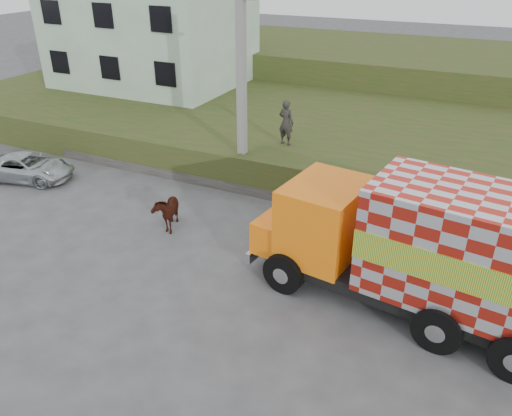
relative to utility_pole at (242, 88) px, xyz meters
The scene contains 10 objects.
ground 6.23m from the utility_pole, 77.74° to the right, with size 120.00×120.00×0.00m, color #474749.
embankment 6.42m from the utility_pole, 79.51° to the left, with size 40.00×12.00×1.50m, color #294818.
embankment_far 17.62m from the utility_pole, 86.71° to the left, with size 40.00×12.00×3.00m, color #294818.
retaining_strip 4.02m from the utility_pole, 158.20° to the right, with size 16.00×0.50×0.40m, color #595651.
building 13.07m from the utility_pole, 139.97° to the left, with size 10.00×8.00×6.00m, color #BBDBBC.
utility_pole is the anchor object (origin of this frame).
cargo_truck 9.38m from the utility_pole, 32.83° to the right, with size 8.63×3.90×3.72m.
cow 5.38m from the utility_pole, 102.94° to the right, with size 0.71×1.56×1.31m, color #34110D.
suv 9.83m from the utility_pole, 159.95° to the right, with size 1.82×3.95×1.10m, color #9DA0A6.
pedestrian 2.62m from the utility_pole, 55.25° to the left, with size 0.68×0.44×1.86m, color #2A2825.
Camera 1 is at (7.38, -11.96, 8.74)m, focal length 35.00 mm.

